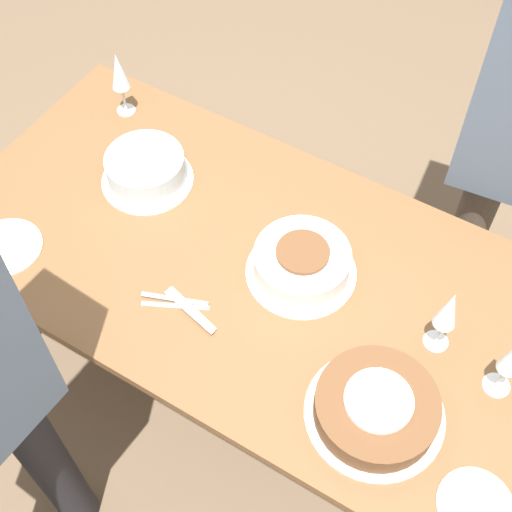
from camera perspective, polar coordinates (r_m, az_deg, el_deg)
name	(u,v)px	position (r m, az deg, el deg)	size (l,w,h in m)	color
ground_plane	(256,392)	(2.50, 0.00, -10.86)	(12.00, 12.00, 0.00)	brown
dining_table	(256,291)	(1.93, 0.00, -2.78)	(1.69, 0.84, 0.76)	brown
cake_center_white	(302,263)	(1.79, 3.68, -0.57)	(0.28, 0.28, 0.10)	white
cake_front_chocolate	(376,408)	(1.63, 9.60, -11.88)	(0.32, 0.32, 0.08)	white
cake_back_decorated	(146,170)	(2.01, -8.81, 6.84)	(0.26, 0.26, 0.09)	white
wine_glass_near	(448,311)	(1.65, 15.14, -4.28)	(0.06, 0.06, 0.21)	silver
wine_glass_extra	(119,73)	(2.15, -10.91, 14.18)	(0.06, 0.06, 0.21)	silver
dessert_plate_left	(6,247)	(1.98, -19.36, 0.66)	(0.19, 0.19, 0.01)	beige
dessert_plate_right	(475,506)	(1.63, 17.15, -18.55)	(0.16, 0.16, 0.01)	beige
fork_pile	(183,306)	(1.77, -5.88, -4.02)	(0.22, 0.09, 0.01)	silver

